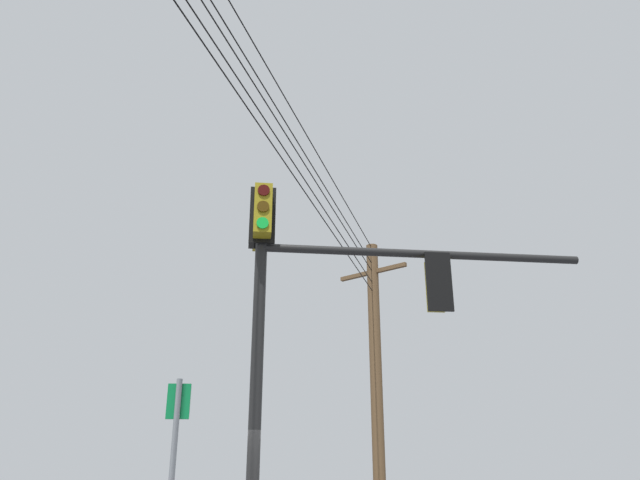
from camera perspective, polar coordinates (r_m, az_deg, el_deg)
signal_mast_assembly at (r=10.72m, az=-0.31°, el=-4.98°), size 1.05×5.82×6.56m
utility_pole_wooden at (r=19.26m, az=5.02°, el=-12.81°), size 1.55×1.94×9.06m
overhead_wire_span at (r=11.63m, az=-6.42°, el=14.43°), size 19.24×6.26×1.94m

